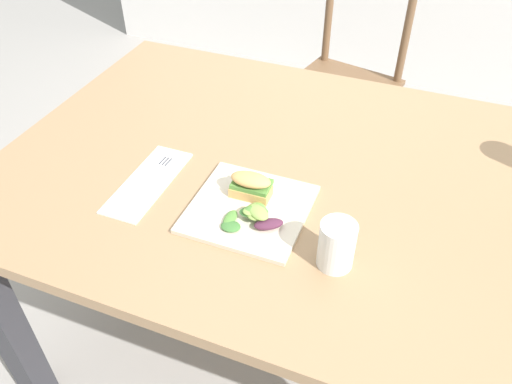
% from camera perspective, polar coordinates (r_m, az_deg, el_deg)
% --- Properties ---
extents(ground_plane, '(7.46, 7.46, 0.00)m').
position_cam_1_polar(ground_plane, '(1.79, 5.48, -15.33)').
color(ground_plane, gray).
extents(dining_table, '(1.40, 0.98, 0.74)m').
position_cam_1_polar(dining_table, '(1.27, 4.29, -1.45)').
color(dining_table, '#997551').
rests_on(dining_table, ground).
extents(chair_wooden_far, '(0.48, 0.48, 0.87)m').
position_cam_1_polar(chair_wooden_far, '(2.18, 9.88, 11.88)').
color(chair_wooden_far, brown).
rests_on(chair_wooden_far, ground).
extents(plate_lunch, '(0.24, 0.24, 0.01)m').
position_cam_1_polar(plate_lunch, '(1.08, -0.78, -1.88)').
color(plate_lunch, beige).
rests_on(plate_lunch, dining_table).
extents(sandwich_half_front, '(0.09, 0.06, 0.06)m').
position_cam_1_polar(sandwich_half_front, '(1.09, -0.57, 0.79)').
color(sandwich_half_front, tan).
rests_on(sandwich_half_front, plate_lunch).
extents(salad_mixed_greens, '(0.13, 0.11, 0.03)m').
position_cam_1_polar(salad_mixed_greens, '(1.04, -0.11, -2.54)').
color(salad_mixed_greens, '#84A84C').
rests_on(salad_mixed_greens, plate_lunch).
extents(napkin_folded, '(0.10, 0.26, 0.00)m').
position_cam_1_polar(napkin_folded, '(1.18, -11.95, 1.10)').
color(napkin_folded, silver).
rests_on(napkin_folded, dining_table).
extents(fork_on_napkin, '(0.03, 0.19, 0.00)m').
position_cam_1_polar(fork_on_napkin, '(1.19, -11.52, 1.72)').
color(fork_on_napkin, silver).
rests_on(fork_on_napkin, napkin_folded).
extents(cup_extra_side, '(0.07, 0.07, 0.10)m').
position_cam_1_polar(cup_extra_side, '(0.96, 8.97, -5.85)').
color(cup_extra_side, white).
rests_on(cup_extra_side, dining_table).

